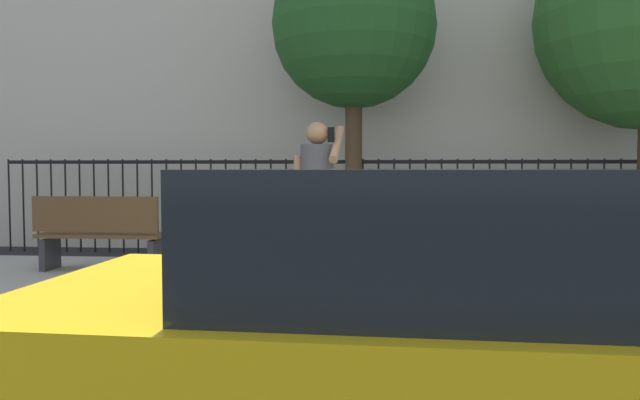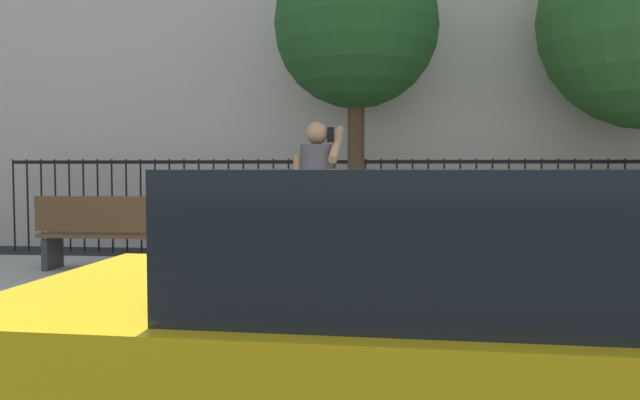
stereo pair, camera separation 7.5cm
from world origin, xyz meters
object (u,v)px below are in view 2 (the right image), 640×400
at_px(taxi_yellow, 476,341).
at_px(street_bench, 101,231).
at_px(pedestrian_on_phone, 315,195).
at_px(street_tree_far, 356,27).

bearing_deg(taxi_yellow, street_bench, 129.63).
distance_m(pedestrian_on_phone, street_bench, 3.15).
xyz_separation_m(pedestrian_on_phone, street_bench, (-2.85, 1.24, -0.53)).
bearing_deg(street_bench, pedestrian_on_phone, -23.50).
bearing_deg(street_tree_far, taxi_yellow, -83.24).
distance_m(taxi_yellow, street_tree_far, 7.55).
height_order(taxi_yellow, pedestrian_on_phone, pedestrian_on_phone).
bearing_deg(taxi_yellow, street_tree_far, 96.76).
bearing_deg(pedestrian_on_phone, street_bench, 156.50).
distance_m(taxi_yellow, pedestrian_on_phone, 3.72).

